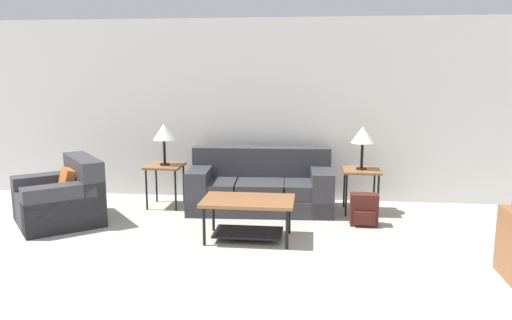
# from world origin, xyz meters

# --- Properties ---
(wall_back) EXTENTS (8.78, 0.06, 2.60)m
(wall_back) POSITION_xyz_m (0.00, 4.78, 1.30)
(wall_back) COLOR white
(wall_back) RESTS_ON ground_plane
(couch) EXTENTS (1.95, 0.97, 0.82)m
(couch) POSITION_xyz_m (-0.07, 4.13, 0.30)
(couch) COLOR #38383D
(couch) RESTS_ON ground_plane
(armchair) EXTENTS (1.35, 1.36, 0.80)m
(armchair) POSITION_xyz_m (-2.46, 3.27, 0.29)
(armchair) COLOR #38383D
(armchair) RESTS_ON ground_plane
(coffee_table) EXTENTS (1.02, 0.63, 0.46)m
(coffee_table) POSITION_xyz_m (-0.07, 2.90, 0.34)
(coffee_table) COLOR #935B33
(coffee_table) RESTS_ON ground_plane
(side_table_left) EXTENTS (0.48, 0.51, 0.59)m
(side_table_left) POSITION_xyz_m (-1.40, 4.15, 0.52)
(side_table_left) COLOR #935B33
(side_table_left) RESTS_ON ground_plane
(side_table_right) EXTENTS (0.48, 0.51, 0.59)m
(side_table_right) POSITION_xyz_m (1.27, 4.15, 0.52)
(side_table_right) COLOR #935B33
(side_table_right) RESTS_ON ground_plane
(table_lamp_left) EXTENTS (0.30, 0.30, 0.57)m
(table_lamp_left) POSITION_xyz_m (-1.40, 4.15, 1.03)
(table_lamp_left) COLOR black
(table_lamp_left) RESTS_ON side_table_left
(table_lamp_right) EXTENTS (0.30, 0.30, 0.57)m
(table_lamp_right) POSITION_xyz_m (1.27, 4.15, 1.03)
(table_lamp_right) COLOR black
(table_lamp_right) RESTS_ON side_table_right
(backpack) EXTENTS (0.33, 0.26, 0.39)m
(backpack) POSITION_xyz_m (1.26, 3.57, 0.19)
(backpack) COLOR #4C1E19
(backpack) RESTS_ON ground_plane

